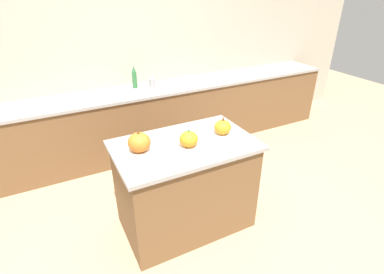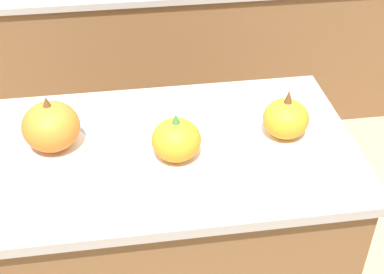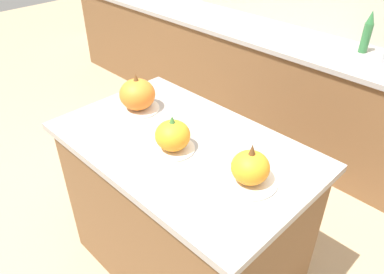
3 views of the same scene
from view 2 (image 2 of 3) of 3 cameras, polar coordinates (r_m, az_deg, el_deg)
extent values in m
cube|color=brown|center=(2.09, -1.83, -11.09)|extent=(1.16, 0.70, 0.86)
cube|color=gray|center=(1.78, -2.10, -1.46)|extent=(1.22, 0.76, 0.03)
cube|color=brown|center=(3.32, -5.06, 8.84)|extent=(6.00, 0.56, 0.85)
cylinder|color=silver|center=(1.82, -14.39, -1.05)|extent=(0.22, 0.22, 0.01)
ellipsoid|color=orange|center=(1.77, -14.80, 1.09)|extent=(0.18, 0.18, 0.16)
cone|color=brown|center=(1.72, -15.28, 3.64)|extent=(0.03, 0.03, 0.04)
cylinder|color=silver|center=(1.72, -1.65, -2.21)|extent=(0.20, 0.20, 0.01)
ellipsoid|color=orange|center=(1.68, -1.69, -0.32)|extent=(0.16, 0.16, 0.13)
cone|color=#38702D|center=(1.63, -1.74, 1.93)|extent=(0.03, 0.03, 0.03)
cylinder|color=silver|center=(1.84, 9.78, 0.09)|extent=(0.23, 0.23, 0.01)
ellipsoid|color=orange|center=(1.80, 10.01, 1.87)|extent=(0.15, 0.15, 0.13)
cone|color=brown|center=(1.75, 10.30, 4.16)|extent=(0.03, 0.03, 0.05)
camera|label=1|loc=(1.06, -133.35, -17.63)|focal=28.00mm
camera|label=3|loc=(1.24, 63.59, 13.18)|focal=35.00mm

